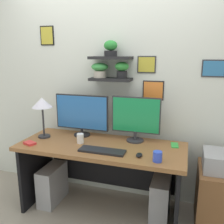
# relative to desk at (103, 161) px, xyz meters

# --- Properties ---
(ground_plane) EXTENTS (8.00, 8.00, 0.00)m
(ground_plane) POSITION_rel_desk_xyz_m (0.00, -0.06, -0.54)
(ground_plane) COLOR gray
(back_wall_assembly) EXTENTS (4.40, 0.24, 2.70)m
(back_wall_assembly) POSITION_rel_desk_xyz_m (0.00, 0.38, 0.81)
(back_wall_assembly) COLOR silver
(back_wall_assembly) RESTS_ON ground
(desk) EXTENTS (1.68, 0.68, 0.75)m
(desk) POSITION_rel_desk_xyz_m (0.00, 0.00, 0.00)
(desk) COLOR brown
(desk) RESTS_ON ground
(monitor_left) EXTENTS (0.61, 0.18, 0.46)m
(monitor_left) POSITION_rel_desk_xyz_m (-0.30, 0.16, 0.45)
(monitor_left) COLOR black
(monitor_left) RESTS_ON desk
(monitor_right) EXTENTS (0.51, 0.18, 0.47)m
(monitor_right) POSITION_rel_desk_xyz_m (0.30, 0.16, 0.46)
(monitor_right) COLOR #2D2D33
(monitor_right) RESTS_ON desk
(keyboard) EXTENTS (0.44, 0.14, 0.02)m
(keyboard) POSITION_rel_desk_xyz_m (0.07, -0.22, 0.22)
(keyboard) COLOR black
(keyboard) RESTS_ON desk
(computer_mouse) EXTENTS (0.06, 0.09, 0.03)m
(computer_mouse) POSITION_rel_desk_xyz_m (0.42, -0.23, 0.22)
(computer_mouse) COLOR black
(computer_mouse) RESTS_ON desk
(desk_lamp) EXTENTS (0.22, 0.22, 0.44)m
(desk_lamp) POSITION_rel_desk_xyz_m (-0.68, -0.03, 0.57)
(desk_lamp) COLOR #2D2D33
(desk_lamp) RESTS_ON desk
(cell_phone) EXTENTS (0.09, 0.15, 0.01)m
(cell_phone) POSITION_rel_desk_xyz_m (0.71, 0.14, 0.21)
(cell_phone) COLOR green
(cell_phone) RESTS_ON desk
(coffee_mug) EXTENTS (0.08, 0.08, 0.09)m
(coffee_mug) POSITION_rel_desk_xyz_m (0.59, -0.28, 0.25)
(coffee_mug) COLOR blue
(coffee_mug) RESTS_ON desk
(pen_cup) EXTENTS (0.07, 0.07, 0.10)m
(pen_cup) POSITION_rel_desk_xyz_m (-0.22, -0.07, 0.26)
(pen_cup) COLOR white
(pen_cup) RESTS_ON desk
(scissors_tray) EXTENTS (0.14, 0.12, 0.02)m
(scissors_tray) POSITION_rel_desk_xyz_m (-0.70, -0.26, 0.22)
(scissors_tray) COLOR red
(scissors_tray) RESTS_ON desk
(drawer_cabinet) EXTENTS (0.44, 0.50, 0.59)m
(drawer_cabinet) POSITION_rel_desk_xyz_m (1.17, 0.07, -0.25)
(drawer_cabinet) COLOR brown
(drawer_cabinet) RESTS_ON ground
(computer_tower_left) EXTENTS (0.18, 0.40, 0.42)m
(computer_tower_left) POSITION_rel_desk_xyz_m (-0.59, -0.06, -0.33)
(computer_tower_left) COLOR #99999E
(computer_tower_left) RESTS_ON ground
(computer_tower_right) EXTENTS (0.18, 0.40, 0.42)m
(computer_tower_right) POSITION_rel_desk_xyz_m (0.61, 0.04, -0.33)
(computer_tower_right) COLOR #99999E
(computer_tower_right) RESTS_ON ground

